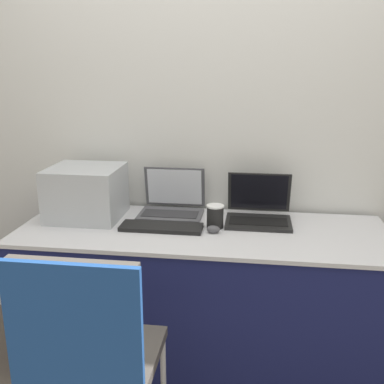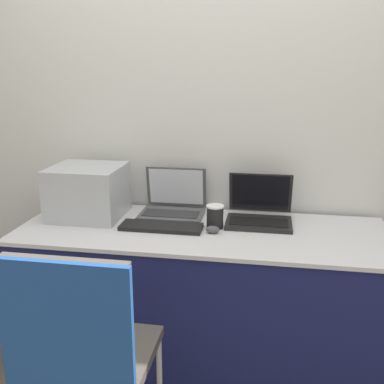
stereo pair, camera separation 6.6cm
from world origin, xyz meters
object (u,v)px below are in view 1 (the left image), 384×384
(external_keyboard, at_px, (161,227))
(coffee_cup, at_px, (215,216))
(printer, at_px, (86,191))
(mouse, at_px, (213,229))
(chair, at_px, (87,348))
(laptop_right, at_px, (259,211))
(laptop_left, at_px, (172,204))

(external_keyboard, bearing_deg, coffee_cup, 13.13)
(printer, distance_m, mouse, 0.72)
(external_keyboard, distance_m, mouse, 0.26)
(coffee_cup, relative_size, chair, 0.12)
(external_keyboard, bearing_deg, mouse, -4.05)
(laptop_right, distance_m, coffee_cup, 0.25)
(mouse, bearing_deg, printer, 168.33)
(external_keyboard, bearing_deg, chair, -96.76)
(coffee_cup, xyz_separation_m, chair, (-0.36, -0.86, -0.20))
(laptop_left, height_order, chair, laptop_left)
(external_keyboard, xyz_separation_m, coffee_cup, (0.26, 0.06, 0.05))
(laptop_right, distance_m, external_keyboard, 0.52)
(laptop_left, bearing_deg, coffee_cup, -36.27)
(laptop_left, distance_m, external_keyboard, 0.25)
(external_keyboard, bearing_deg, laptop_left, 87.74)
(mouse, height_order, chair, chair)
(coffee_cup, height_order, mouse, coffee_cup)
(external_keyboard, relative_size, chair, 0.43)
(printer, height_order, chair, printer)
(laptop_left, distance_m, laptop_right, 0.47)
(coffee_cup, xyz_separation_m, mouse, (-0.00, -0.08, -0.04))
(mouse, bearing_deg, chair, -114.55)
(external_keyboard, bearing_deg, laptop_right, 22.35)
(laptop_left, relative_size, coffee_cup, 2.90)
(external_keyboard, xyz_separation_m, mouse, (0.26, -0.02, 0.01))
(printer, height_order, laptop_right, printer)
(printer, relative_size, coffee_cup, 3.17)
(mouse, bearing_deg, coffee_cup, 89.20)
(laptop_right, distance_m, mouse, 0.31)
(laptop_right, bearing_deg, external_keyboard, -157.65)
(external_keyboard, bearing_deg, printer, 163.88)
(laptop_left, xyz_separation_m, laptop_right, (0.47, -0.05, -0.00))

